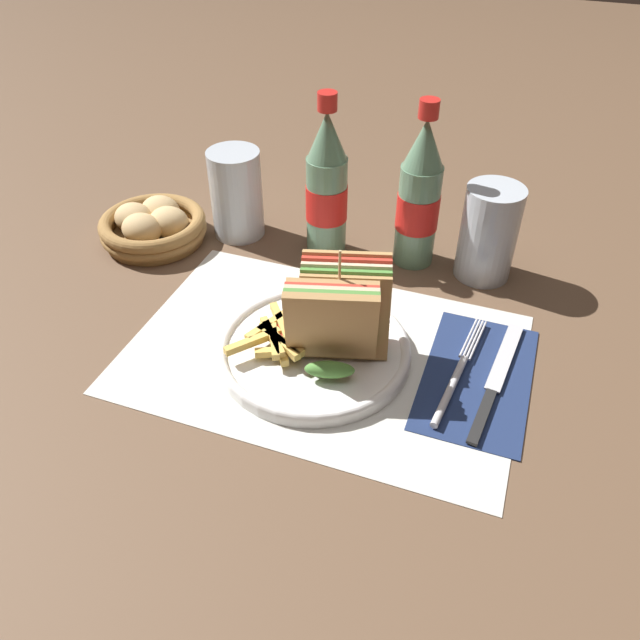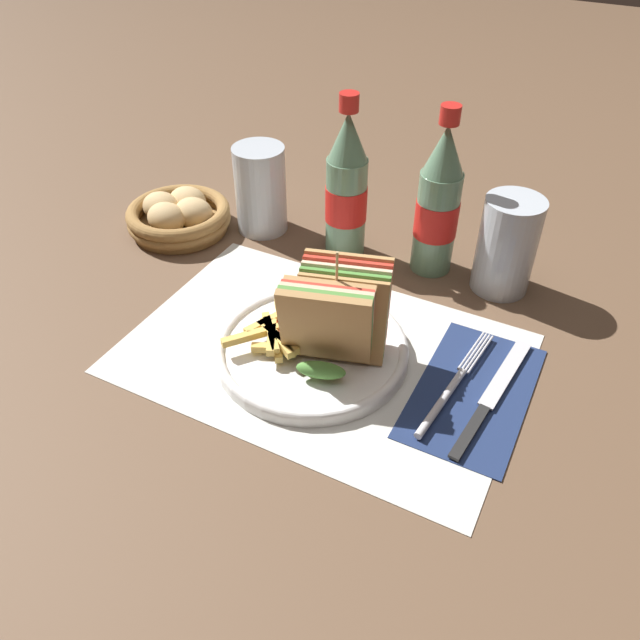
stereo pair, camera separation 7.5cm
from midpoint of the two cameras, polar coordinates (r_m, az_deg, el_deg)
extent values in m
plane|color=brown|center=(0.76, 1.10, -3.03)|extent=(4.00, 4.00, 0.00)
cube|color=silver|center=(0.76, 2.99, -3.17)|extent=(0.47, 0.32, 0.00)
cylinder|color=white|center=(0.75, 2.13, -2.91)|extent=(0.23, 0.23, 0.01)
torus|color=white|center=(0.75, 2.15, -2.51)|extent=(0.23, 0.23, 0.01)
cube|color=tan|center=(0.68, 3.56, -0.82)|extent=(0.11, 0.06, 0.10)
cube|color=#518E3D|center=(0.69, 3.67, -0.47)|extent=(0.11, 0.06, 0.10)
cube|color=beige|center=(0.70, 3.77, -0.12)|extent=(0.11, 0.06, 0.10)
cube|color=red|center=(0.71, 3.87, 0.21)|extent=(0.11, 0.06, 0.10)
cube|color=tan|center=(0.72, 3.96, 0.54)|extent=(0.11, 0.06, 0.10)
ellipsoid|color=#518E3D|center=(0.70, 3.15, -4.73)|extent=(0.06, 0.03, 0.02)
cube|color=tan|center=(0.71, 4.97, -0.09)|extent=(0.11, 0.06, 0.10)
cube|color=#518E3D|center=(0.71, 5.08, 0.49)|extent=(0.11, 0.06, 0.10)
cube|color=beige|center=(0.72, 5.18, 1.06)|extent=(0.11, 0.06, 0.10)
cube|color=red|center=(0.73, 5.27, 1.62)|extent=(0.11, 0.06, 0.10)
cube|color=tan|center=(0.73, 5.37, 2.17)|extent=(0.11, 0.06, 0.10)
ellipsoid|color=#518E3D|center=(0.73, 4.82, -2.28)|extent=(0.06, 0.03, 0.02)
cylinder|color=tan|center=(0.70, 4.55, 1.53)|extent=(0.00, 0.00, 0.13)
cube|color=#E0B756|center=(0.73, -1.30, -2.70)|extent=(0.05, 0.03, 0.01)
cube|color=#E0B756|center=(0.77, -0.39, -0.44)|extent=(0.04, 0.03, 0.01)
cube|color=#E0B756|center=(0.74, -1.18, -1.96)|extent=(0.05, 0.06, 0.01)
cube|color=#E0B756|center=(0.74, 0.68, -1.88)|extent=(0.02, 0.05, 0.01)
cube|color=#E0B756|center=(0.76, -0.73, -0.01)|extent=(0.05, 0.06, 0.01)
cube|color=#E0B756|center=(0.74, -1.67, -1.30)|extent=(0.05, 0.06, 0.01)
cube|color=#E0B756|center=(0.73, -1.00, -1.72)|extent=(0.07, 0.03, 0.01)
cube|color=#E0B756|center=(0.75, 0.42, -0.74)|extent=(0.04, 0.07, 0.01)
cube|color=#E0B756|center=(0.73, -1.55, -1.70)|extent=(0.03, 0.06, 0.01)
cube|color=#E0B756|center=(0.73, -1.07, -1.71)|extent=(0.07, 0.05, 0.01)
cube|color=#E0B756|center=(0.74, -3.49, -1.54)|extent=(0.05, 0.06, 0.01)
cube|color=#E0B756|center=(0.75, -1.85, -0.24)|extent=(0.04, 0.07, 0.01)
ellipsoid|color=maroon|center=(0.75, 0.12, -0.81)|extent=(0.05, 0.04, 0.02)
cube|color=navy|center=(0.74, 16.67, -6.40)|extent=(0.12, 0.21, 0.00)
cylinder|color=silver|center=(0.71, 14.03, -7.43)|extent=(0.02, 0.12, 0.01)
cylinder|color=silver|center=(0.78, 16.34, -2.81)|extent=(0.01, 0.08, 0.00)
cylinder|color=silver|center=(0.78, 16.61, -2.92)|extent=(0.01, 0.08, 0.00)
cylinder|color=silver|center=(0.78, 16.88, -3.02)|extent=(0.01, 0.08, 0.00)
cylinder|color=silver|center=(0.78, 17.15, -3.13)|extent=(0.01, 0.08, 0.00)
cube|color=black|center=(0.70, 16.59, -9.90)|extent=(0.02, 0.09, 0.00)
cube|color=silver|center=(0.77, 19.32, -4.73)|extent=(0.03, 0.13, 0.00)
cylinder|color=slate|center=(0.90, 4.79, 10.12)|extent=(0.06, 0.06, 0.15)
cylinder|color=red|center=(0.90, 4.81, 10.53)|extent=(0.06, 0.06, 0.05)
cone|color=slate|center=(0.86, 5.18, 16.34)|extent=(0.06, 0.06, 0.07)
cylinder|color=red|center=(0.84, 5.37, 19.16)|extent=(0.03, 0.03, 0.02)
cylinder|color=slate|center=(0.89, 12.94, 8.59)|extent=(0.06, 0.06, 0.15)
cylinder|color=red|center=(0.88, 13.01, 9.00)|extent=(0.06, 0.06, 0.05)
cone|color=slate|center=(0.84, 14.01, 14.83)|extent=(0.06, 0.06, 0.07)
cylinder|color=red|center=(0.82, 14.52, 17.66)|extent=(0.03, 0.03, 0.02)
cylinder|color=silver|center=(0.88, 19.10, 6.38)|extent=(0.08, 0.08, 0.13)
cylinder|color=silver|center=(0.96, -3.21, 11.76)|extent=(0.08, 0.08, 0.13)
cylinder|color=olive|center=(1.01, -10.58, 8.41)|extent=(0.15, 0.15, 0.01)
torus|color=olive|center=(1.00, -10.65, 8.92)|extent=(0.16, 0.16, 0.02)
torus|color=olive|center=(0.99, -10.75, 9.61)|extent=(0.16, 0.16, 0.02)
ellipsoid|color=tan|center=(0.98, -9.33, 9.58)|extent=(0.06, 0.05, 0.05)
ellipsoid|color=tan|center=(1.01, -9.92, 10.57)|extent=(0.06, 0.05, 0.05)
ellipsoid|color=tan|center=(1.00, -12.23, 10.01)|extent=(0.06, 0.05, 0.05)
ellipsoid|color=tan|center=(0.97, -11.72, 9.06)|extent=(0.06, 0.05, 0.05)
camera|label=1|loc=(0.04, -87.14, 2.37)|focal=35.00mm
camera|label=2|loc=(0.04, 92.86, -2.37)|focal=35.00mm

